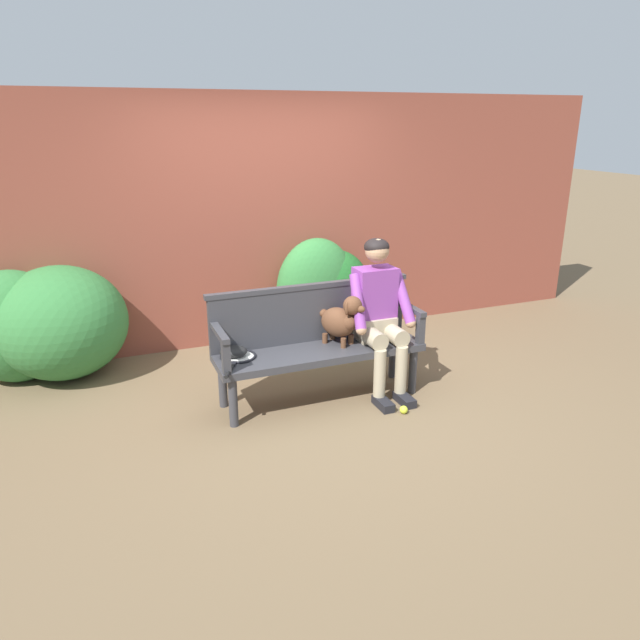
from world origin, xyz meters
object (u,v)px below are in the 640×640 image
at_px(garden_bench, 320,356).
at_px(baseball_glove, 233,352).
at_px(tennis_ball, 404,410).
at_px(tennis_racket, 237,357).
at_px(dog_on_bench, 342,320).
at_px(person_seated, 378,310).

bearing_deg(garden_bench, baseball_glove, 172.54).
bearing_deg(tennis_ball, tennis_racket, 156.09).
bearing_deg(baseball_glove, garden_bench, 4.44).
bearing_deg(garden_bench, dog_on_bench, 7.30).
height_order(tennis_racket, baseball_glove, baseball_glove).
xyz_separation_m(person_seated, baseball_glove, (-1.23, 0.10, -0.23)).
bearing_deg(tennis_ball, dog_on_bench, 122.07).
relative_size(garden_bench, tennis_racket, 3.03).
distance_m(garden_bench, baseball_glove, 0.72).
relative_size(garden_bench, person_seated, 1.31).
bearing_deg(person_seated, tennis_racket, 177.32).
height_order(tennis_racket, tennis_ball, tennis_racket).
xyz_separation_m(baseball_glove, tennis_ball, (1.24, -0.58, -0.47)).
relative_size(person_seated, dog_on_bench, 3.03).
bearing_deg(tennis_racket, baseball_glove, 112.67).
xyz_separation_m(garden_bench, baseball_glove, (-0.70, 0.09, 0.11)).
relative_size(tennis_racket, tennis_ball, 8.67).
xyz_separation_m(dog_on_bench, tennis_ball, (0.32, -0.52, -0.65)).
relative_size(baseball_glove, tennis_ball, 3.33).
bearing_deg(garden_bench, tennis_ball, -42.84).
height_order(garden_bench, baseball_glove, baseball_glove).
bearing_deg(dog_on_bench, person_seated, -6.42).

